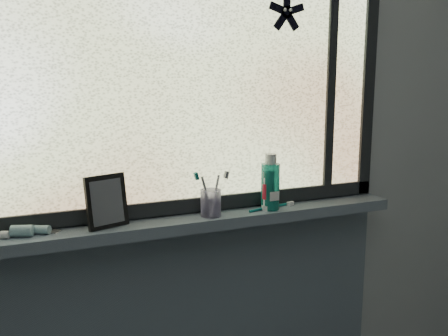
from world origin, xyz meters
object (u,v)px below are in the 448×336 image
object	(u,v)px
toothbrush_cup	(211,203)
cream_tube	(268,189)
vanity_mirror	(106,201)
mouthwash_bottle	(270,182)

from	to	relation	value
toothbrush_cup	cream_tube	xyz separation A→B (m)	(0.22, -0.01, 0.03)
vanity_mirror	toothbrush_cup	xyz separation A→B (m)	(0.35, -0.01, -0.04)
toothbrush_cup	mouthwash_bottle	world-z (taller)	mouthwash_bottle
vanity_mirror	mouthwash_bottle	bearing A→B (deg)	-18.94
cream_tube	vanity_mirror	bearing A→B (deg)	178.34
toothbrush_cup	mouthwash_bottle	size ratio (longest dim) A/B	0.56
vanity_mirror	cream_tube	xyz separation A→B (m)	(0.57, -0.02, -0.01)
vanity_mirror	toothbrush_cup	bearing A→B (deg)	-19.65
mouthwash_bottle	cream_tube	size ratio (longest dim) A/B	1.64
vanity_mirror	cream_tube	bearing A→B (deg)	-19.45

